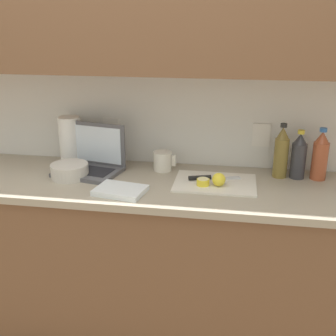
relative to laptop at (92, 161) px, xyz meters
name	(u,v)px	position (x,y,z in m)	size (l,w,h in m)	color
ground_plane	(135,332)	(0.23, -0.09, -0.98)	(12.00, 12.00, 0.00)	brown
wall_back	(137,41)	(0.23, 0.12, 0.58)	(5.20, 0.38, 2.60)	white
counter_unit	(129,259)	(0.21, -0.09, -0.50)	(2.08, 0.58, 0.92)	brown
laptop	(92,161)	(0.00, 0.00, 0.00)	(0.35, 0.29, 0.24)	#515156
cutting_board	(215,183)	(0.64, -0.07, -0.05)	(0.39, 0.28, 0.01)	silver
knife	(206,178)	(0.59, -0.04, -0.04)	(0.25, 0.10, 0.02)	silver
lemon_half_cut	(203,182)	(0.58, -0.12, -0.03)	(0.06, 0.06, 0.03)	yellow
lemon_whole_beside	(219,179)	(0.66, -0.11, -0.02)	(0.06, 0.06, 0.06)	yellow
bottle_green_soda	(281,153)	(0.95, 0.08, 0.07)	(0.07, 0.07, 0.27)	olive
bottle_oil_tall	(299,156)	(1.03, 0.08, 0.05)	(0.07, 0.07, 0.24)	#333338
bottle_water_clear	(320,156)	(1.13, 0.08, 0.06)	(0.08, 0.08, 0.26)	#A34C2D
measuring_cup	(163,161)	(0.36, 0.08, -0.01)	(0.12, 0.10, 0.10)	silver
bowl_white	(70,171)	(-0.08, -0.10, -0.02)	(0.18, 0.18, 0.07)	beige
paper_towel_roll	(70,140)	(-0.16, 0.11, 0.07)	(0.12, 0.12, 0.26)	white
dish_towel	(120,190)	(0.22, -0.25, -0.05)	(0.22, 0.16, 0.02)	white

